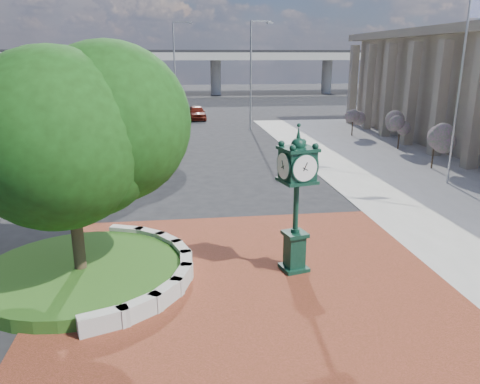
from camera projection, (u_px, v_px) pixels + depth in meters
name	position (u px, v px, depth m)	size (l,w,h in m)	color
ground	(243.00, 270.00, 15.02)	(200.00, 200.00, 0.00)	black
plaza	(247.00, 283.00, 14.06)	(12.00, 12.00, 0.04)	brown
planter_wall	(157.00, 267.00, 14.60)	(2.96, 6.77, 0.54)	#9E9B93
grass_bed	(81.00, 273.00, 14.32)	(6.10, 6.10, 0.40)	#1C4213
overpass	(185.00, 56.00, 79.75)	(90.00, 12.00, 7.50)	#9E9B93
tree_planter	(70.00, 161.00, 13.34)	(5.20, 5.20, 6.33)	#38281C
tree_street	(145.00, 109.00, 30.72)	(4.40, 4.40, 5.45)	#38281C
post_clock	(296.00, 194.00, 14.26)	(1.13, 1.13, 4.64)	black
parked_car	(197.00, 113.00, 49.99)	(1.76, 4.38, 1.49)	#4D130B
flagpole_b	(459.00, 90.00, 23.71)	(1.51, 0.17, 9.66)	silver
street_lamp_near	(253.00, 67.00, 41.84)	(2.12, 0.68, 9.58)	slate
street_lamp_far	(177.00, 61.00, 53.55)	(2.31, 0.40, 10.29)	slate
shrub_near	(434.00, 143.00, 27.92)	(1.20, 1.20, 2.20)	#38281C
shrub_mid	(400.00, 128.00, 33.80)	(1.20, 1.20, 2.20)	#38281C
shrub_far	(353.00, 117.00, 39.52)	(1.20, 1.20, 2.20)	#38281C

